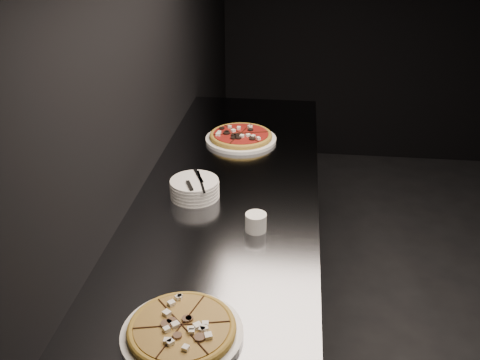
# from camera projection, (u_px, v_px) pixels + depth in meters

# --- Properties ---
(wall_left) EXTENTS (0.02, 5.00, 2.80)m
(wall_left) POSITION_uv_depth(u_px,v_px,m) (130.00, 77.00, 2.02)
(wall_left) COLOR black
(wall_left) RESTS_ON floor
(counter) EXTENTS (0.74, 2.44, 0.92)m
(counter) POSITION_uv_depth(u_px,v_px,m) (229.00, 282.00, 2.42)
(counter) COLOR #5D5E64
(counter) RESTS_ON floor
(pizza_mushroom) EXTENTS (0.36, 0.36, 0.04)m
(pizza_mushroom) POSITION_uv_depth(u_px,v_px,m) (182.00, 330.00, 1.47)
(pizza_mushroom) COLOR white
(pizza_mushroom) RESTS_ON counter
(pizza_tomato) EXTENTS (0.39, 0.39, 0.04)m
(pizza_tomato) POSITION_uv_depth(u_px,v_px,m) (241.00, 137.00, 2.69)
(pizza_tomato) COLOR white
(pizza_tomato) RESTS_ON counter
(plate_stack) EXTENTS (0.20, 0.20, 0.07)m
(plate_stack) POSITION_uv_depth(u_px,v_px,m) (195.00, 188.00, 2.17)
(plate_stack) COLOR white
(plate_stack) RESTS_ON counter
(cutlery) EXTENTS (0.08, 0.21, 0.01)m
(cutlery) POSITION_uv_depth(u_px,v_px,m) (195.00, 182.00, 2.13)
(cutlery) COLOR #B3B6BA
(cutlery) RESTS_ON plate_stack
(ramekin) EXTENTS (0.08, 0.08, 0.07)m
(ramekin) POSITION_uv_depth(u_px,v_px,m) (256.00, 222.00, 1.94)
(ramekin) COLOR silver
(ramekin) RESTS_ON counter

